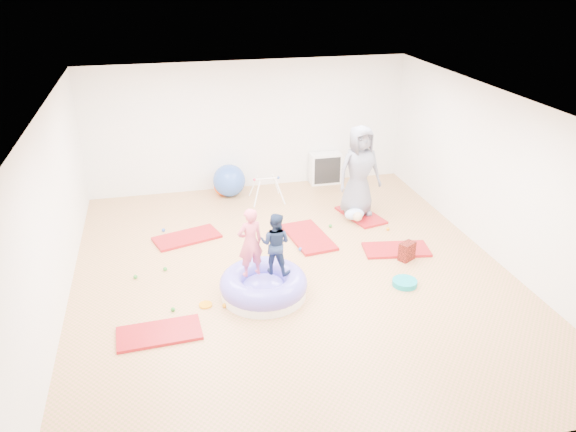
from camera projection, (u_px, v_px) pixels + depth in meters
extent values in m
cube|color=tan|center=(292.00, 273.00, 9.23)|extent=(7.00, 8.00, 0.01)
cube|color=white|center=(293.00, 104.00, 8.05)|extent=(7.00, 8.00, 0.01)
cube|color=white|center=(249.00, 126.00, 12.17)|extent=(7.00, 0.01, 2.80)
cube|color=white|center=(397.00, 358.00, 5.10)|extent=(7.00, 0.01, 2.80)
cube|color=white|center=(52.00, 216.00, 7.90)|extent=(0.01, 8.00, 2.80)
cube|color=white|center=(496.00, 176.00, 9.37)|extent=(0.01, 8.00, 2.80)
cube|color=#A0062F|center=(159.00, 333.00, 7.70)|extent=(1.17, 0.63, 0.05)
cube|color=#A0062F|center=(187.00, 237.00, 10.35)|extent=(1.30, 0.91, 0.05)
cube|color=#A0062F|center=(308.00, 237.00, 10.36)|extent=(0.81, 1.36, 0.05)
cube|color=#A0062F|center=(396.00, 250.00, 9.92)|extent=(1.22, 0.74, 0.05)
cube|color=#A0062F|center=(361.00, 215.00, 11.25)|extent=(0.80, 1.20, 0.05)
cylinder|color=white|center=(264.00, 291.00, 8.59)|extent=(1.30, 1.30, 0.15)
torus|color=#695EDD|center=(264.00, 283.00, 8.54)|extent=(1.34, 1.34, 0.36)
ellipsoid|color=#695EDD|center=(264.00, 288.00, 8.57)|extent=(0.71, 0.71, 0.32)
imported|color=#E35871|center=(250.00, 239.00, 8.27)|extent=(0.45, 0.35, 1.10)
imported|color=#1B2A4C|center=(275.00, 241.00, 8.37)|extent=(0.60, 0.56, 0.98)
imported|color=slate|center=(359.00, 171.00, 10.90)|extent=(0.95, 0.68, 1.81)
ellipsoid|color=#B9D3FE|center=(354.00, 214.00, 10.97)|extent=(0.39, 0.25, 0.22)
sphere|color=beige|center=(358.00, 217.00, 10.80)|extent=(0.18, 0.18, 0.18)
sphere|color=green|center=(165.00, 269.00, 9.28)|extent=(0.07, 0.07, 0.07)
sphere|color=orange|center=(388.00, 229.00, 10.65)|extent=(0.07, 0.07, 0.07)
sphere|color=orange|center=(224.00, 305.00, 8.30)|extent=(0.07, 0.07, 0.07)
sphere|color=green|center=(330.00, 226.00, 10.77)|extent=(0.07, 0.07, 0.07)
sphere|color=green|center=(173.00, 309.00, 8.21)|extent=(0.07, 0.07, 0.07)
sphere|color=#E32B50|center=(255.00, 288.00, 8.76)|extent=(0.07, 0.07, 0.07)
sphere|color=green|center=(135.00, 277.00, 9.05)|extent=(0.07, 0.07, 0.07)
sphere|color=#2F57B8|center=(300.00, 249.00, 9.91)|extent=(0.07, 0.07, 0.07)
sphere|color=#2F57B8|center=(163.00, 230.00, 10.61)|extent=(0.07, 0.07, 0.07)
sphere|color=green|center=(261.00, 304.00, 8.35)|extent=(0.07, 0.07, 0.07)
sphere|color=#2F57B8|center=(229.00, 180.00, 12.10)|extent=(0.70, 0.70, 0.70)
sphere|color=#EC4300|center=(223.00, 186.00, 12.18)|extent=(0.42, 0.42, 0.42)
cylinder|color=white|center=(257.00, 194.00, 11.59)|extent=(0.20, 0.20, 0.53)
cylinder|color=white|center=(253.00, 186.00, 11.99)|extent=(0.20, 0.20, 0.53)
cylinder|color=white|center=(280.00, 192.00, 11.69)|extent=(0.20, 0.20, 0.53)
cylinder|color=white|center=(276.00, 184.00, 12.09)|extent=(0.20, 0.20, 0.53)
cylinder|color=white|center=(266.00, 179.00, 11.75)|extent=(0.51, 0.03, 0.03)
sphere|color=#E32B50|center=(254.00, 180.00, 11.69)|extent=(0.06, 0.06, 0.06)
sphere|color=#2F57B8|center=(278.00, 178.00, 11.80)|extent=(0.06, 0.06, 0.06)
cube|color=white|center=(325.00, 168.00, 12.79)|extent=(0.71, 0.34, 0.71)
cube|color=black|center=(327.00, 171.00, 12.65)|extent=(0.61, 0.02, 0.61)
cube|color=white|center=(326.00, 169.00, 12.75)|extent=(0.02, 0.24, 0.62)
cube|color=white|center=(326.00, 169.00, 12.75)|extent=(0.62, 0.24, 0.02)
cylinder|color=#0B95A0|center=(405.00, 283.00, 8.87)|extent=(0.39, 0.39, 0.09)
cube|color=maroon|center=(407.00, 251.00, 9.57)|extent=(0.33, 0.29, 0.32)
cylinder|color=orange|center=(206.00, 305.00, 8.35)|extent=(0.20, 0.20, 0.03)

